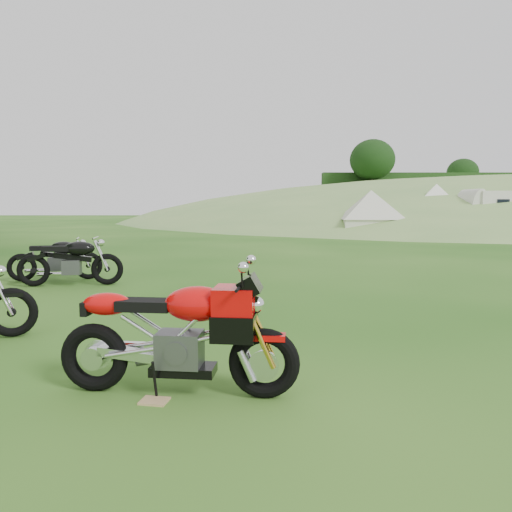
{
  "coord_description": "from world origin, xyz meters",
  "views": [
    {
      "loc": [
        -0.26,
        -5.36,
        1.6
      ],
      "look_at": [
        -0.22,
        0.4,
        0.98
      ],
      "focal_mm": 35.0,
      "sensor_mm": 36.0,
      "label": 1
    }
  ],
  "objects_px": {
    "sport_motorcycle": "(177,326)",
    "caravan": "(509,213)",
    "vintage_moto_d": "(55,258)",
    "tent_right": "(436,208)",
    "vintage_moto_b": "(70,260)",
    "plywood_board": "(154,401)",
    "tent_mid": "(371,211)"
  },
  "relations": [
    {
      "from": "sport_motorcycle",
      "to": "plywood_board",
      "type": "height_order",
      "value": "sport_motorcycle"
    },
    {
      "from": "sport_motorcycle",
      "to": "caravan",
      "type": "height_order",
      "value": "caravan"
    },
    {
      "from": "plywood_board",
      "to": "caravan",
      "type": "height_order",
      "value": "caravan"
    },
    {
      "from": "sport_motorcycle",
      "to": "plywood_board",
      "type": "relative_size",
      "value": 8.83
    },
    {
      "from": "sport_motorcycle",
      "to": "vintage_moto_d",
      "type": "distance_m",
      "value": 7.06
    },
    {
      "from": "plywood_board",
      "to": "tent_right",
      "type": "height_order",
      "value": "tent_right"
    },
    {
      "from": "tent_right",
      "to": "caravan",
      "type": "height_order",
      "value": "tent_right"
    },
    {
      "from": "tent_mid",
      "to": "caravan",
      "type": "height_order",
      "value": "tent_mid"
    },
    {
      "from": "tent_mid",
      "to": "caravan",
      "type": "distance_m",
      "value": 7.11
    },
    {
      "from": "vintage_moto_b",
      "to": "tent_mid",
      "type": "xyz_separation_m",
      "value": [
        9.24,
        14.7,
        0.68
      ]
    },
    {
      "from": "vintage_moto_d",
      "to": "tent_right",
      "type": "xyz_separation_m",
      "value": [
        13.91,
        16.66,
        0.84
      ]
    },
    {
      "from": "vintage_moto_b",
      "to": "tent_right",
      "type": "distance_m",
      "value": 21.89
    },
    {
      "from": "sport_motorcycle",
      "to": "tent_right",
      "type": "distance_m",
      "value": 25.12
    },
    {
      "from": "tent_right",
      "to": "caravan",
      "type": "distance_m",
      "value": 3.54
    },
    {
      "from": "vintage_moto_d",
      "to": "caravan",
      "type": "bearing_deg",
      "value": 26.57
    },
    {
      "from": "vintage_moto_b",
      "to": "vintage_moto_d",
      "type": "relative_size",
      "value": 1.07
    },
    {
      "from": "plywood_board",
      "to": "tent_mid",
      "type": "distance_m",
      "value": 21.43
    },
    {
      "from": "plywood_board",
      "to": "vintage_moto_d",
      "type": "xyz_separation_m",
      "value": [
        -3.28,
        6.34,
        0.46
      ]
    },
    {
      "from": "vintage_moto_b",
      "to": "caravan",
      "type": "xyz_separation_m",
      "value": [
        16.32,
        15.37,
        0.61
      ]
    },
    {
      "from": "sport_motorcycle",
      "to": "vintage_moto_d",
      "type": "xyz_separation_m",
      "value": [
        -3.44,
        6.16,
        -0.11
      ]
    },
    {
      "from": "tent_mid",
      "to": "caravan",
      "type": "xyz_separation_m",
      "value": [
        7.08,
        0.68,
        -0.07
      ]
    },
    {
      "from": "vintage_moto_b",
      "to": "vintage_moto_d",
      "type": "height_order",
      "value": "vintage_moto_b"
    },
    {
      "from": "plywood_board",
      "to": "caravan",
      "type": "relative_size",
      "value": 0.05
    },
    {
      "from": "vintage_moto_b",
      "to": "tent_right",
      "type": "height_order",
      "value": "tent_right"
    },
    {
      "from": "plywood_board",
      "to": "tent_mid",
      "type": "bearing_deg",
      "value": 72.27
    },
    {
      "from": "sport_motorcycle",
      "to": "plywood_board",
      "type": "distance_m",
      "value": 0.62
    },
    {
      "from": "sport_motorcycle",
      "to": "caravan",
      "type": "distance_m",
      "value": 24.83
    },
    {
      "from": "sport_motorcycle",
      "to": "tent_mid",
      "type": "height_order",
      "value": "tent_mid"
    },
    {
      "from": "plywood_board",
      "to": "tent_right",
      "type": "xyz_separation_m",
      "value": [
        10.64,
        22.99,
        1.3
      ]
    },
    {
      "from": "vintage_moto_b",
      "to": "tent_right",
      "type": "xyz_separation_m",
      "value": [
        13.36,
        17.31,
        0.81
      ]
    },
    {
      "from": "sport_motorcycle",
      "to": "vintage_moto_b",
      "type": "relative_size",
      "value": 1.01
    },
    {
      "from": "vintage_moto_d",
      "to": "caravan",
      "type": "relative_size",
      "value": 0.38
    }
  ]
}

